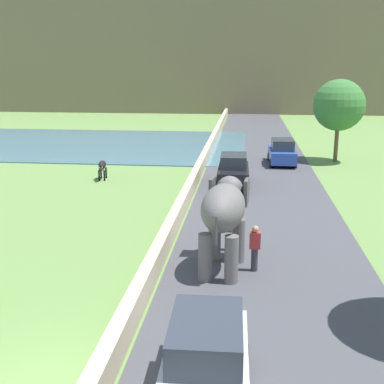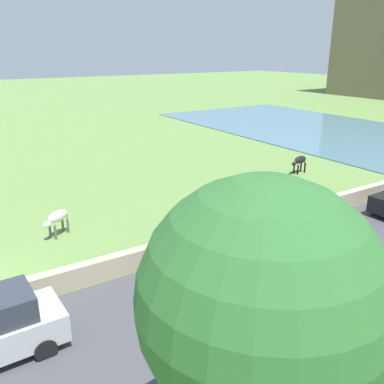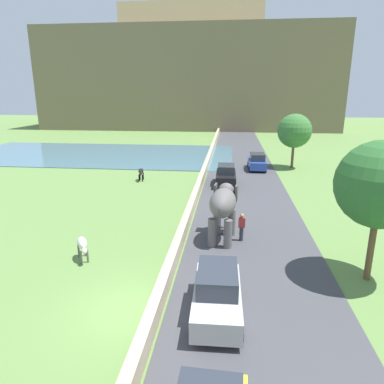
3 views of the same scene
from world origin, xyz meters
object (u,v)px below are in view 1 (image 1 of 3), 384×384
car_black (233,171)px  elephant (224,212)px  car_silver (206,364)px  cow_black (102,166)px  car_blue (282,152)px  person_beside_elephant (255,248)px

car_black → elephant: bearing=-89.9°
car_silver → cow_black: bearing=111.8°
car_silver → car_blue: size_ratio=1.00×
cow_black → elephant: bearing=-58.2°
elephant → car_silver: elephant is taller
car_blue → cow_black: size_ratio=2.84×
car_black → car_blue: bearing=64.6°
elephant → car_black: 12.04m
elephant → car_black: (-0.02, 11.99, -1.14)m
elephant → person_beside_elephant: 1.56m
car_blue → person_beside_elephant: bearing=-96.4°
person_beside_elephant → car_blue: 18.87m
person_beside_elephant → car_silver: 6.86m
car_black → car_blue: size_ratio=1.00×
car_silver → cow_black: car_silver is taller
car_black → cow_black: (-7.88, 0.77, -0.06)m
elephant → car_silver: size_ratio=0.88×
cow_black → person_beside_elephant: bearing=-55.3°
car_silver → elephant: bearing=89.8°
elephant → cow_black: 15.06m
person_beside_elephant → cow_black: size_ratio=1.15×
person_beside_elephant → car_blue: (2.09, 18.76, 0.03)m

